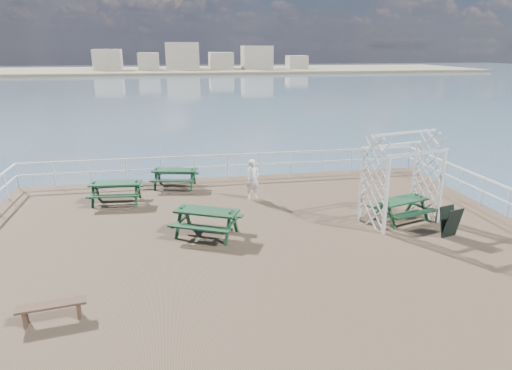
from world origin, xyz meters
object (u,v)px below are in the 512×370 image
at_px(picnic_table_a, 116,188).
at_px(trellis_arbor, 402,183).
at_px(flat_bench_near, 52,308).
at_px(picnic_table_c, 402,205).
at_px(person, 253,179).
at_px(picnic_table_d, 207,217).
at_px(picnic_table_b, 175,174).

relative_size(picnic_table_a, trellis_arbor, 0.65).
bearing_deg(flat_bench_near, picnic_table_a, 77.66).
height_order(picnic_table_c, person, person).
bearing_deg(flat_bench_near, person, 43.77).
xyz_separation_m(picnic_table_d, trellis_arbor, (6.48, -0.04, 0.77)).
distance_m(picnic_table_b, trellis_arbor, 9.17).
relative_size(picnic_table_a, picnic_table_d, 0.83).
distance_m(picnic_table_a, picnic_table_b, 2.75).
bearing_deg(picnic_table_b, picnic_table_d, -67.79).
bearing_deg(picnic_table_d, flat_bench_near, -105.57).
distance_m(picnic_table_b, flat_bench_near, 9.84).
bearing_deg(picnic_table_c, trellis_arbor, -173.11).
relative_size(picnic_table_b, person, 1.33).
bearing_deg(trellis_arbor, picnic_table_a, 144.74).
xyz_separation_m(picnic_table_b, picnic_table_d, (0.90, -5.36, 0.04)).
relative_size(trellis_arbor, person, 1.97).
bearing_deg(picnic_table_a, trellis_arbor, -16.35).
height_order(flat_bench_near, person, person).
height_order(picnic_table_a, picnic_table_b, picnic_table_a).
distance_m(flat_bench_near, trellis_arbor, 10.99).
xyz_separation_m(picnic_table_b, person, (2.95, -2.10, 0.22)).
distance_m(picnic_table_a, flat_bench_near, 7.84).
bearing_deg(person, picnic_table_c, -47.79).
xyz_separation_m(picnic_table_b, picnic_table_c, (7.51, -5.33, -0.01)).
height_order(picnic_table_a, trellis_arbor, trellis_arbor).
bearing_deg(picnic_table_a, picnic_table_d, -45.07).
distance_m(picnic_table_c, person, 5.59).
distance_m(picnic_table_a, trellis_arbor, 10.34).
height_order(picnic_table_c, flat_bench_near, picnic_table_c).
bearing_deg(person, picnic_table_a, 162.27).
bearing_deg(flat_bench_near, trellis_arbor, 13.52).
relative_size(picnic_table_a, picnic_table_c, 0.94).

